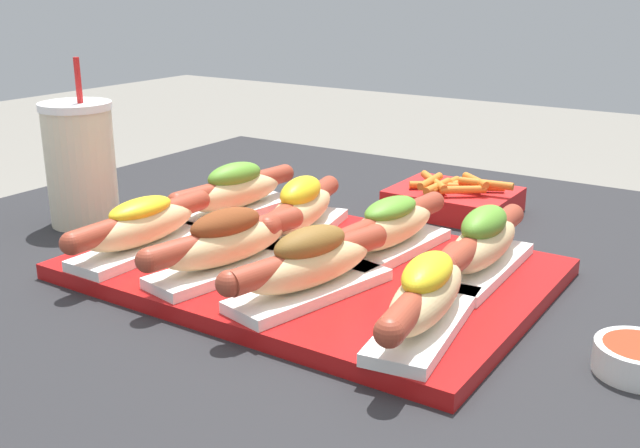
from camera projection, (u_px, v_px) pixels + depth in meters
name	position (u px, v px, depth m)	size (l,w,h in m)	color
serving_tray	(310.00, 269.00, 0.86)	(0.51, 0.36, 0.02)	#B71414
hot_dog_0	(142.00, 226.00, 0.88)	(0.06, 0.23, 0.07)	white
hot_dog_1	(227.00, 243.00, 0.82)	(0.09, 0.22, 0.07)	white
hot_dog_2	(308.00, 264.00, 0.76)	(0.10, 0.22, 0.07)	white
hot_dog_3	(427.00, 295.00, 0.68)	(0.09, 0.22, 0.07)	white
hot_dog_4	(235.00, 192.00, 1.02)	(0.08, 0.22, 0.07)	white
hot_dog_5	(301.00, 209.00, 0.94)	(0.10, 0.22, 0.08)	white
hot_dog_6	(390.00, 227.00, 0.87)	(0.08, 0.22, 0.07)	white
hot_dog_7	(483.00, 243.00, 0.81)	(0.07, 0.23, 0.08)	white
sauce_bowl	(639.00, 357.00, 0.65)	(0.08, 0.08, 0.03)	white
drink_cup	(81.00, 164.00, 1.03)	(0.10, 0.10, 0.23)	beige
fries_basket	(453.00, 199.00, 1.10)	(0.17, 0.14, 0.06)	red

